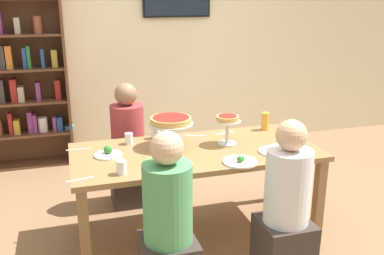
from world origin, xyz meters
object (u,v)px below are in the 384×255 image
Objects in this scene: bookshelf at (14,68)px; cutlery_fork_far at (196,136)px; deep_dish_pizza_stand at (171,122)px; diner_near_left at (168,234)px; cutlery_fork_near at (78,149)px; water_glass_clear_spare at (121,167)px; diner_far_left at (129,153)px; salad_plate_spare at (240,161)px; cutlery_knife_far at (80,179)px; dining_table at (196,160)px; beer_glass_amber_tall at (300,144)px; water_glass_clear_near at (156,132)px; salad_plate_near_diner at (108,153)px; salad_plate_far_diner at (274,151)px; personal_pizza_stand at (227,123)px; water_glass_clear_far at (129,139)px; diner_near_right at (286,215)px; beer_glass_amber_short at (265,121)px; cutlery_knife_near at (225,133)px; cutlery_spare_fork at (156,168)px.

cutlery_fork_far is (1.55, -1.70, -0.38)m from bookshelf.
diner_near_left is at bearing -105.36° from deep_dish_pizza_stand.
water_glass_clear_spare is at bearing 118.31° from cutlery_fork_near.
diner_far_left reaches higher than salad_plate_spare.
bookshelf is 2.43m from cutlery_knife_far.
beer_glass_amber_tall reaches higher than dining_table.
cutlery_fork_far reaches higher than dining_table.
water_glass_clear_near is at bearing 26.62° from diner_far_left.
beer_glass_amber_tall reaches higher than salad_plate_near_diner.
salad_plate_far_diner is at bearing -8.14° from cutlery_knife_far.
personal_pizza_stand is 0.58m from beer_glass_amber_tall.
cutlery_knife_far is (-0.41, -0.61, -0.04)m from water_glass_clear_far.
beer_glass_amber_tall is at bearing -14.26° from salad_plate_near_diner.
diner_near_right is at bearing -22.39° from water_glass_clear_spare.
deep_dish_pizza_stand is 0.53m from salad_plate_near_diner.
salad_plate_spare is at bearing -58.87° from diner_near_left.
beer_glass_amber_short is (0.01, 0.60, 0.01)m from beer_glass_amber_tall.
diner_near_right reaches higher than salad_plate_spare.
diner_near_left is at bearing -131.05° from personal_pizza_stand.
dining_table is 0.49m from cutlery_knife_near.
cutlery_knife_far reaches higher than dining_table.
cutlery_spare_fork is (-0.13, -0.64, -0.05)m from water_glass_clear_near.
salad_plate_far_diner is (0.27, -0.28, -0.16)m from personal_pizza_stand.
cutlery_knife_far is 1.00× the size of cutlery_spare_fork.
cutlery_fork_near is at bearing -44.20° from diner_far_left.
cutlery_fork_near is (-0.71, 0.13, -0.20)m from deep_dish_pizza_stand.
personal_pizza_stand is 2.26× the size of water_glass_clear_near.
diner_near_right is at bearing -48.90° from water_glass_clear_far.
salad_plate_near_diner is at bearing 166.21° from salad_plate_far_diner.
cutlery_fork_near is at bearing 25.98° from diner_near_left.
diner_far_left is 6.39× the size of cutlery_knife_near.
beer_glass_amber_tall reaches higher than salad_plate_far_diner.
beer_glass_amber_tall is (1.40, -0.36, 0.05)m from salad_plate_near_diner.
beer_glass_amber_tall is at bearing -36.58° from personal_pizza_stand.
cutlery_fork_far is (-0.45, 0.54, -0.01)m from salad_plate_far_diner.
dining_table is 12.06× the size of beer_glass_amber_short.
water_glass_clear_far is 0.50× the size of cutlery_knife_near.
personal_pizza_stand is 1.33× the size of cutlery_fork_near.
water_glass_clear_spare is at bearing -176.27° from salad_plate_far_diner.
cutlery_fork_far is at bearing 51.97° from diner_far_left.
cutlery_fork_far is (0.50, 1.04, 0.25)m from diner_near_left.
salad_plate_far_diner is 1.15m from water_glass_clear_far.
cutlery_fork_far is 1.17m from cutlery_knife_far.
bookshelf is 6.34× the size of deep_dish_pizza_stand.
water_glass_clear_spare reaches higher than salad_plate_spare.
cutlery_fork_near is (-0.45, -0.46, 0.25)m from diner_far_left.
deep_dish_pizza_stand is 1.41× the size of salad_plate_spare.
bookshelf is 9.33× the size of salad_plate_far_diner.
beer_glass_amber_tall reaches higher than water_glass_clear_spare.
salad_plate_near_diner is 1.14× the size of cutlery_knife_near.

